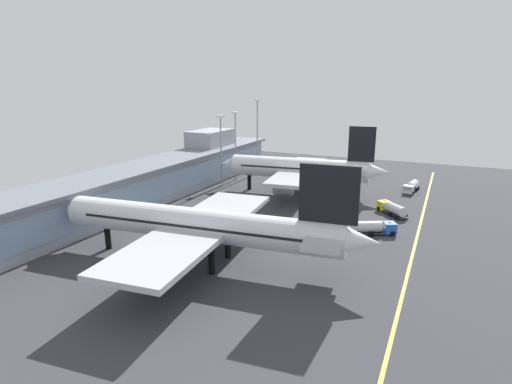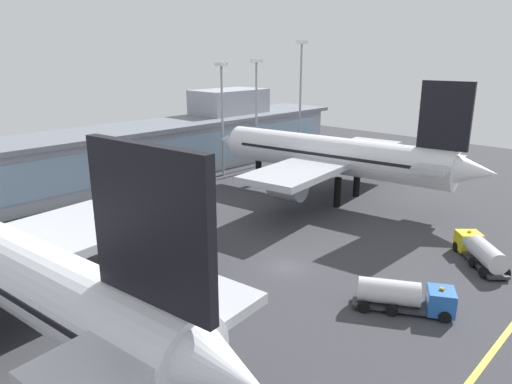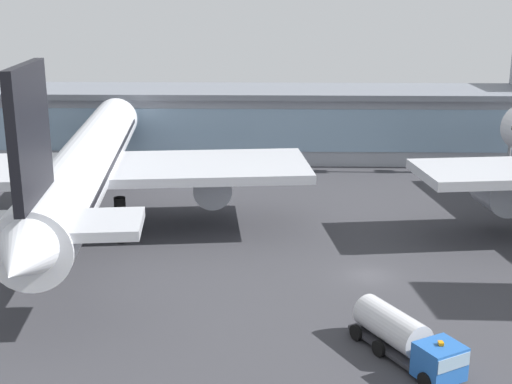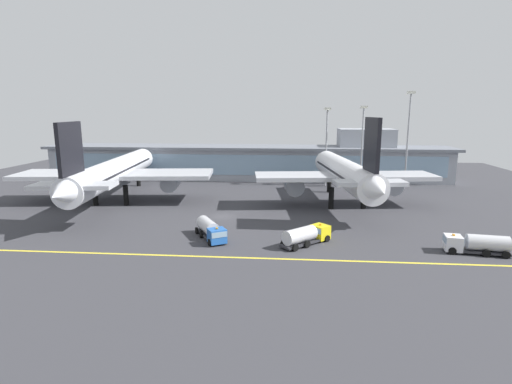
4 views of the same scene
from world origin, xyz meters
name	(u,v)px [view 1 (image 1 of 4)]	position (x,y,z in m)	size (l,w,h in m)	color
ground_plane	(309,226)	(0.00, 0.00, 0.00)	(180.00, 180.00, 0.00)	#38383D
taxiway_centreline_stripe	(416,241)	(0.00, -22.00, 0.01)	(144.00, 0.50, 0.01)	yellow
terminal_building	(151,180)	(2.19, 44.70, 5.52)	(121.80, 14.00, 15.21)	#9399A3
airliner_near_left	(200,226)	(-26.44, 10.96, 6.82)	(44.70, 59.34, 18.69)	black
airliner_near_right	(299,169)	(25.14, 11.39, 7.11)	(39.65, 48.16, 19.42)	black
fuel_tanker_truck	(391,208)	(16.07, -15.13, 1.51)	(8.23, 7.98, 2.90)	black
baggage_tug_near	(375,228)	(0.57, -13.97, 1.51)	(6.59, 9.06, 2.90)	black
service_truck_far	(411,187)	(40.29, -17.37, 1.51)	(9.31, 4.08, 2.90)	black
apron_light_mast_west	(257,126)	(43.96, 33.11, 16.47)	(1.80, 1.80, 25.45)	gray
apron_light_mast_centre	(221,140)	(23.04, 35.23, 14.19)	(1.80, 1.80, 21.36)	gray
apron_light_mast_east	(235,135)	(32.64, 35.46, 14.44)	(1.80, 1.80, 21.80)	gray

